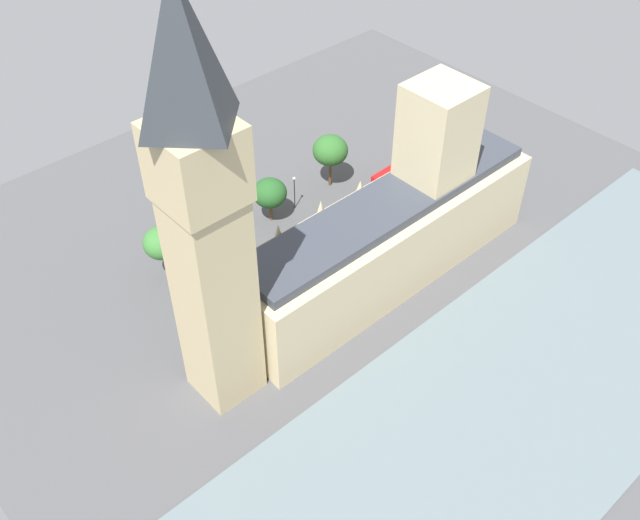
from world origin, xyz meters
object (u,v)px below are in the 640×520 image
object	(u,v)px
plane_tree_corner	(330,150)
parliament_building	(395,228)
pedestrian_by_river_gate	(342,248)
street_lamp_slot_12	(214,230)
plane_tree_far_end	(198,225)
plane_tree_slot_10	(162,243)
car_black_under_trees	(365,207)
car_yellow_cab_near_tower	(320,226)
double_decker_bus_trailing	(394,177)
clock_tower	(203,212)
street_lamp_slot_11	(294,187)
car_blue_midblock	(236,272)
car_white_leading	(281,247)
plane_tree_kerbside	(270,193)
pedestrian_opposite_hall	(435,192)

from	to	relation	value
plane_tree_corner	parliament_building	bearing A→B (deg)	160.58
pedestrian_by_river_gate	street_lamp_slot_12	bearing A→B (deg)	-28.11
plane_tree_far_end	plane_tree_slot_10	world-z (taller)	plane_tree_slot_10
car_black_under_trees	plane_tree_slot_10	bearing A→B (deg)	68.56
car_yellow_cab_near_tower	plane_tree_slot_10	distance (m)	28.92
car_black_under_trees	plane_tree_far_end	world-z (taller)	plane_tree_far_end
car_yellow_cab_near_tower	plane_tree_corner	xyz separation A→B (m)	(8.70, -10.44, 6.99)
plane_tree_far_end	street_lamp_slot_12	size ratio (longest dim) A/B	1.35
double_decker_bus_trailing	pedestrian_by_river_gate	bearing A→B (deg)	-73.58
clock_tower	street_lamp_slot_11	world-z (taller)	clock_tower
clock_tower	plane_tree_far_end	bearing A→B (deg)	-28.14
pedestrian_by_river_gate	parliament_building	bearing A→B (deg)	121.77
pedestrian_by_river_gate	street_lamp_slot_12	world-z (taller)	street_lamp_slot_12
double_decker_bus_trailing	plane_tree_far_end	size ratio (longest dim) A/B	1.13
car_blue_midblock	parliament_building	bearing A→B (deg)	-133.14
car_white_leading	plane_tree_kerbside	size ratio (longest dim) A/B	0.56
plane_tree_corner	plane_tree_slot_10	size ratio (longest dim) A/B	1.04
plane_tree_corner	street_lamp_slot_11	world-z (taller)	plane_tree_corner
pedestrian_opposite_hall	plane_tree_corner	xyz separation A→B (m)	(15.88, 12.51, 7.13)
clock_tower	car_black_under_trees	distance (m)	54.57
car_yellow_cab_near_tower	street_lamp_slot_11	distance (m)	8.75
clock_tower	pedestrian_opposite_hall	world-z (taller)	clock_tower
double_decker_bus_trailing	car_white_leading	distance (m)	27.56
car_white_leading	plane_tree_slot_10	size ratio (longest dim) A/B	0.47
pedestrian_by_river_gate	plane_tree_kerbside	distance (m)	16.30
plane_tree_corner	plane_tree_slot_10	xyz separation A→B (m)	(-0.96, 37.47, -0.21)
double_decker_bus_trailing	car_black_under_trees	xyz separation A→B (m)	(-1.31, 9.03, -1.75)
double_decker_bus_trailing	pedestrian_by_river_gate	world-z (taller)	double_decker_bus_trailing
car_white_leading	pedestrian_by_river_gate	bearing A→B (deg)	-140.25
pedestrian_opposite_hall	street_lamp_slot_11	bearing A→B (deg)	56.54
car_blue_midblock	plane_tree_slot_10	world-z (taller)	plane_tree_slot_10
double_decker_bus_trailing	car_yellow_cab_near_tower	distance (m)	18.80
car_yellow_cab_near_tower	plane_tree_far_end	size ratio (longest dim) A/B	0.46
car_black_under_trees	plane_tree_slot_10	xyz separation A→B (m)	(9.34, 36.72, 6.78)
car_blue_midblock	plane_tree_kerbside	distance (m)	16.57
plane_tree_kerbside	car_yellow_cab_near_tower	bearing A→B (deg)	-150.11
car_blue_midblock	street_lamp_slot_12	bearing A→B (deg)	-14.26
street_lamp_slot_12	plane_tree_far_end	bearing A→B (deg)	69.48
plane_tree_slot_10	car_black_under_trees	bearing A→B (deg)	-104.28
car_yellow_cab_near_tower	plane_tree_corner	distance (m)	15.28
car_yellow_cab_near_tower	car_white_leading	distance (m)	8.78
car_yellow_cab_near_tower	street_lamp_slot_12	world-z (taller)	street_lamp_slot_12
street_lamp_slot_12	car_yellow_cab_near_tower	bearing A→B (deg)	-114.61
car_black_under_trees	car_blue_midblock	bearing A→B (deg)	78.67
car_yellow_cab_near_tower	plane_tree_kerbside	size ratio (longest dim) A/B	0.50
parliament_building	plane_tree_slot_10	bearing A→B (deg)	50.60
street_lamp_slot_12	clock_tower	bearing A→B (deg)	146.86
clock_tower	parliament_building	bearing A→B (deg)	-89.16
clock_tower	car_yellow_cab_near_tower	world-z (taller)	clock_tower
clock_tower	pedestrian_opposite_hall	size ratio (longest dim) A/B	36.98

